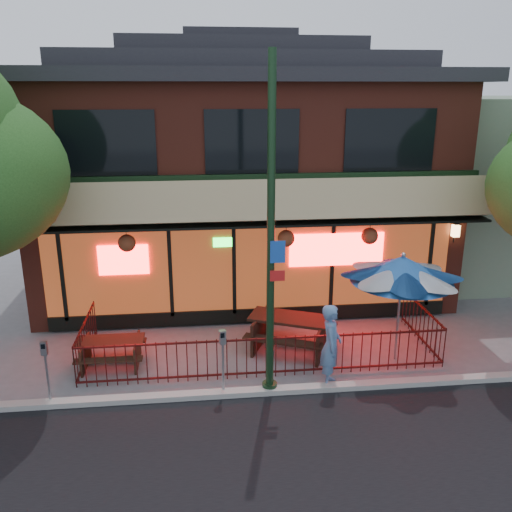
{
  "coord_description": "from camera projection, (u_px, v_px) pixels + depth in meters",
  "views": [
    {
      "loc": [
        -1.43,
        -10.68,
        6.3
      ],
      "look_at": [
        -0.03,
        2.0,
        2.33
      ],
      "focal_mm": 38.0,
      "sensor_mm": 36.0,
      "label": 1
    }
  ],
  "objects": [
    {
      "name": "ground",
      "position": [
        267.0,
        381.0,
        12.15
      ],
      "size": [
        80.0,
        80.0,
        0.0
      ],
      "primitive_type": "plane",
      "color": "gray",
      "rests_on": "ground"
    },
    {
      "name": "curb",
      "position": [
        270.0,
        391.0,
        11.66
      ],
      "size": [
        80.0,
        0.25,
        0.12
      ],
      "primitive_type": "cube",
      "color": "#999993",
      "rests_on": "ground"
    },
    {
      "name": "restaurant_building",
      "position": [
        240.0,
        157.0,
        17.68
      ],
      "size": [
        12.96,
        9.49,
        8.05
      ],
      "color": "maroon",
      "rests_on": "ground"
    },
    {
      "name": "neighbor_building",
      "position": [
        487.0,
        184.0,
        19.52
      ],
      "size": [
        6.0,
        7.0,
        6.0
      ],
      "primitive_type": "cube",
      "color": "gray",
      "rests_on": "ground"
    },
    {
      "name": "patio_fence",
      "position": [
        264.0,
        346.0,
        12.44
      ],
      "size": [
        8.44,
        2.62,
        1.0
      ],
      "color": "#410E0D",
      "rests_on": "ground"
    },
    {
      "name": "street_light",
      "position": [
        271.0,
        252.0,
        10.84
      ],
      "size": [
        0.43,
        0.32,
        7.0
      ],
      "color": "black",
      "rests_on": "ground"
    },
    {
      "name": "picnic_table_left",
      "position": [
        111.0,
        348.0,
        12.75
      ],
      "size": [
        1.55,
        1.19,
        0.66
      ],
      "color": "#381F14",
      "rests_on": "ground"
    },
    {
      "name": "picnic_table_right",
      "position": [
        291.0,
        328.0,
        13.48
      ],
      "size": [
        2.52,
        2.28,
        0.88
      ],
      "color": "black",
      "rests_on": "ground"
    },
    {
      "name": "patio_umbrella",
      "position": [
        402.0,
        269.0,
        12.47
      ],
      "size": [
        2.37,
        2.37,
        2.71
      ],
      "color": "gray",
      "rests_on": "ground"
    },
    {
      "name": "pedestrian",
      "position": [
        331.0,
        345.0,
        11.77
      ],
      "size": [
        0.61,
        0.78,
        1.89
      ],
      "primitive_type": "imported",
      "rotation": [
        0.0,
        0.0,
        1.32
      ],
      "color": "#5377A6",
      "rests_on": "ground"
    },
    {
      "name": "parking_meter_near",
      "position": [
        223.0,
        351.0,
        11.36
      ],
      "size": [
        0.16,
        0.14,
        1.49
      ],
      "color": "#9C9FA4",
      "rests_on": "ground"
    },
    {
      "name": "parking_meter_far",
      "position": [
        46.0,
        362.0,
        11.0
      ],
      "size": [
        0.13,
        0.11,
        1.43
      ],
      "color": "gray",
      "rests_on": "ground"
    }
  ]
}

